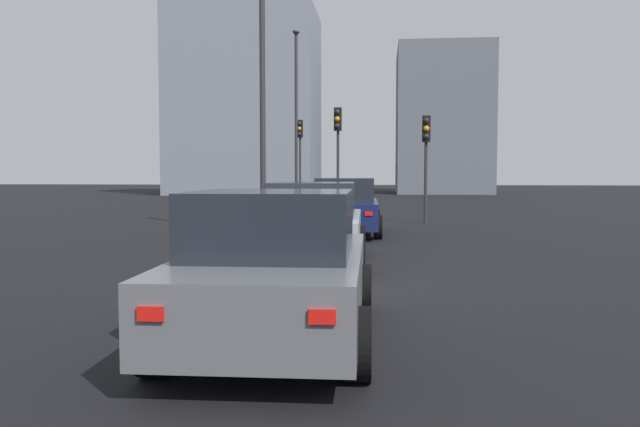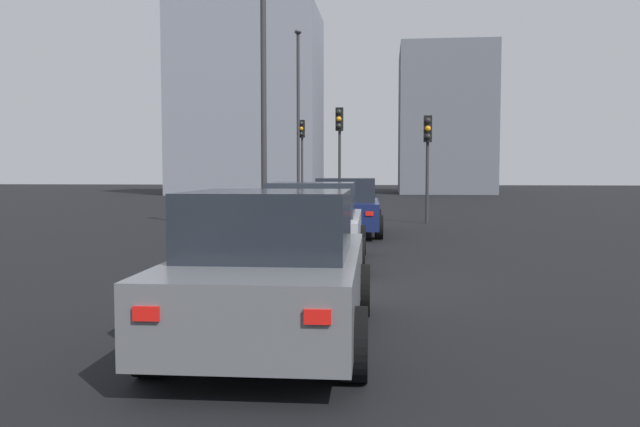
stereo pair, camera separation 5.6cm
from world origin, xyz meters
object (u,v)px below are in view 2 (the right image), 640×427
Objects in this scene: traffic_light_near_left at (302,145)px; traffic_light_near_right at (428,146)px; car_navy_lead at (346,207)px; car_grey_third at (273,270)px; street_lamp_far at (263,70)px; traffic_light_far_left at (339,139)px; street_lamp_kerbside at (298,105)px; car_silver_second at (313,225)px.

traffic_light_near_right is at bearing 34.65° from traffic_light_near_left.
car_grey_third is at bearing 178.26° from car_navy_lead.
traffic_light_near_left is at bearing 10.76° from car_navy_lead.
traffic_light_near_right is at bearing -46.97° from street_lamp_far.
traffic_light_far_left reaches higher than traffic_light_near_right.
traffic_light_far_left is at bearing -12.28° from street_lamp_far.
traffic_light_near_left is at bearing -30.79° from street_lamp_kerbside.
car_grey_third is at bearing 12.88° from traffic_light_near_left.
traffic_light_near_right is at bearing -150.10° from street_lamp_kerbside.
traffic_light_near_right reaches higher than car_navy_lead.
car_silver_second is 1.01× the size of traffic_light_far_left.
car_grey_third is (-5.78, -0.24, 0.00)m from car_silver_second.
traffic_light_far_left is (-7.71, -2.50, -0.11)m from traffic_light_near_left.
street_lamp_far reaches higher than car_silver_second.
car_grey_third is 26.73m from street_lamp_kerbside.
car_grey_third is 16.22m from traffic_light_near_right.
street_lamp_far is (-15.01, -0.91, 1.44)m from traffic_light_near_left.
traffic_light_near_right is 0.86× the size of traffic_light_far_left.
car_navy_lead is 15.17m from traffic_light_near_left.
street_lamp_far reaches higher than traffic_light_far_left.
street_lamp_kerbside is (10.25, 5.89, 2.48)m from traffic_light_near_right.
street_lamp_far reaches higher than traffic_light_near_left.
traffic_light_near_right is 0.47× the size of street_lamp_far.
street_lamp_kerbside is (14.38, 3.37, 4.39)m from car_navy_lead.
street_lamp_far is (5.61, 2.04, 3.86)m from car_silver_second.
car_navy_lead is 1.02× the size of traffic_light_near_left.
traffic_light_far_left is at bearing 1.02° from car_grey_third.
traffic_light_near_left is 1.20× the size of traffic_light_near_right.
traffic_light_near_left is 15.11m from street_lamp_far.
street_lamp_kerbside is (26.15, 3.35, 4.40)m from car_grey_third.
traffic_light_near_left is at bearing -156.49° from traffic_light_far_left.
traffic_light_near_left is 11.98m from traffic_light_near_right.
car_silver_second is 13.13m from traffic_light_far_left.
street_lamp_far reaches higher than traffic_light_near_right.
car_silver_second is at bearing -171.33° from street_lamp_kerbside.
car_grey_third is 18.85m from traffic_light_far_left.
car_silver_second is at bearing 1.29° from car_grey_third.
traffic_light_far_left is at bearing -129.20° from traffic_light_near_right.
traffic_light_near_right is at bearing -16.96° from car_silver_second.
traffic_light_near_left is 0.50× the size of street_lamp_kerbside.
traffic_light_near_right is at bearing -33.10° from car_navy_lead.
traffic_light_near_right is 6.89m from street_lamp_far.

